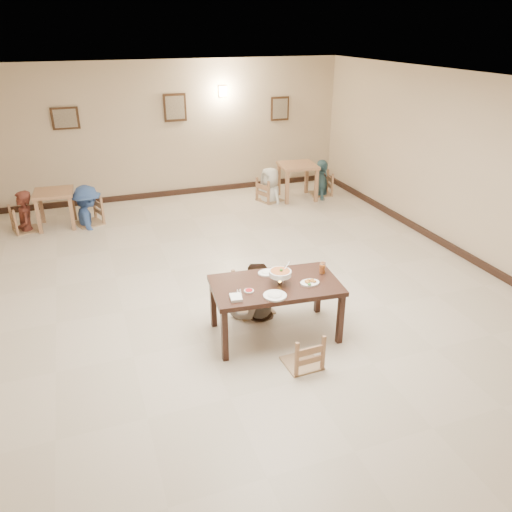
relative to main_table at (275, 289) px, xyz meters
name	(u,v)px	position (x,y,z in m)	size (l,w,h in m)	color
floor	(243,291)	(-0.02, 1.23, -0.66)	(10.00, 10.00, 0.00)	beige
ceiling	(240,83)	(-0.02, 1.23, 2.34)	(10.00, 10.00, 0.00)	silver
wall_back	(172,131)	(-0.02, 6.23, 0.84)	(10.00, 10.00, 0.00)	#C9B294
wall_right	(474,170)	(3.98, 1.23, 0.84)	(10.00, 10.00, 0.00)	#C9B294
baseboard_back	(176,192)	(-0.02, 6.20, -0.60)	(8.00, 0.06, 0.12)	black
baseboard_right	(457,251)	(3.95, 1.23, -0.60)	(0.06, 10.00, 0.12)	black
picture_a	(65,118)	(-2.22, 6.19, 1.24)	(0.55, 0.04, 0.45)	#321E11
picture_b	(175,108)	(0.08, 6.19, 1.34)	(0.50, 0.04, 0.60)	#321E11
picture_c	(280,109)	(2.58, 6.19, 1.19)	(0.45, 0.04, 0.55)	#321E11
wall_sconce	(223,91)	(1.18, 6.19, 1.64)	(0.16, 0.05, 0.22)	#FFD88C
main_table	(275,289)	(0.00, 0.00, 0.00)	(1.66, 1.04, 0.74)	#321B13
chair_far	(253,277)	(-0.06, 0.67, -0.14)	(0.49, 0.49, 1.05)	tan
chair_near	(303,333)	(0.07, -0.71, -0.23)	(0.41, 0.41, 0.87)	tan
main_diner	(255,264)	(-0.07, 0.57, 0.10)	(0.74, 0.57, 1.52)	gray
curry_warmer	(280,273)	(0.05, -0.03, 0.23)	(0.31, 0.28, 0.25)	silver
rice_plate_far	(268,272)	(0.01, 0.28, 0.09)	(0.28, 0.28, 0.06)	white
rice_plate_near	(275,295)	(-0.13, -0.30, 0.09)	(0.28, 0.28, 0.06)	white
fried_plate	(310,282)	(0.40, -0.15, 0.10)	(0.24, 0.24, 0.05)	white
chili_dish	(249,291)	(-0.38, -0.09, 0.09)	(0.12, 0.12, 0.02)	white
napkin_cutlery	(236,297)	(-0.58, -0.19, 0.10)	(0.20, 0.28, 0.03)	white
drink_glass	(322,268)	(0.67, 0.05, 0.15)	(0.08, 0.08, 0.16)	white
bg_table_left	(54,198)	(-2.64, 5.01, -0.07)	(0.77, 0.77, 0.73)	#A2724E
bg_table_right	(298,170)	(2.55, 5.01, 0.00)	(0.89, 0.89, 0.80)	#A2724E
bg_chair_ll	(23,207)	(-3.23, 4.97, -0.18)	(0.46, 0.46, 0.97)	tan
bg_chair_lr	(86,199)	(-2.06, 4.94, -0.15)	(0.49, 0.49, 1.03)	tan
bg_chair_rl	(270,179)	(1.90, 5.07, -0.16)	(0.48, 0.48, 1.01)	tan
bg_chair_rr	(321,174)	(3.20, 5.09, -0.16)	(0.47, 0.47, 1.01)	tan
bg_diner_a	(19,191)	(-3.23, 4.97, 0.13)	(0.58, 0.38, 1.59)	#54251D
bg_diner_b	(84,186)	(-2.06, 4.94, 0.13)	(1.03, 0.59, 1.59)	#395894
bg_diner_c	(270,168)	(1.90, 5.07, 0.10)	(0.75, 0.49, 1.53)	silver
bg_diner_d	(322,160)	(3.20, 5.09, 0.16)	(0.97, 0.40, 1.65)	#45707D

